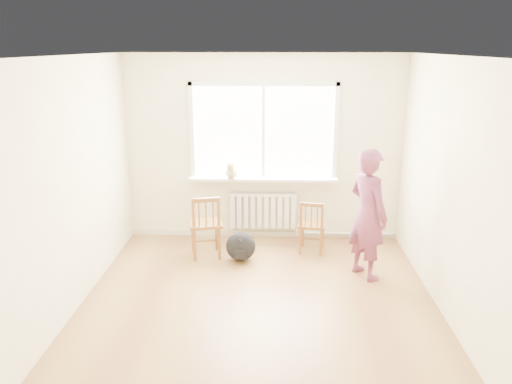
# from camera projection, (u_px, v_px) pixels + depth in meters

# --- Properties ---
(floor) EXTENTS (4.50, 4.50, 0.00)m
(floor) POSITION_uv_depth(u_px,v_px,m) (258.00, 311.00, 5.46)
(floor) COLOR olive
(floor) RESTS_ON ground
(ceiling) EXTENTS (4.50, 4.50, 0.00)m
(ceiling) POSITION_uv_depth(u_px,v_px,m) (258.00, 56.00, 4.69)
(ceiling) COLOR white
(ceiling) RESTS_ON back_wall
(back_wall) EXTENTS (4.00, 0.01, 2.70)m
(back_wall) POSITION_uv_depth(u_px,v_px,m) (263.00, 149.00, 7.23)
(back_wall) COLOR #F3EAC2
(back_wall) RESTS_ON ground
(window) EXTENTS (2.12, 0.05, 1.42)m
(window) POSITION_uv_depth(u_px,v_px,m) (263.00, 128.00, 7.12)
(window) COLOR white
(window) RESTS_ON back_wall
(windowsill) EXTENTS (2.15, 0.22, 0.04)m
(windowsill) POSITION_uv_depth(u_px,v_px,m) (263.00, 179.00, 7.25)
(windowsill) COLOR white
(windowsill) RESTS_ON back_wall
(radiator) EXTENTS (1.00, 0.12, 0.55)m
(radiator) POSITION_uv_depth(u_px,v_px,m) (263.00, 210.00, 7.40)
(radiator) COLOR white
(radiator) RESTS_ON back_wall
(heating_pipe) EXTENTS (1.40, 0.04, 0.04)m
(heating_pipe) POSITION_uv_depth(u_px,v_px,m) (346.00, 233.00, 7.49)
(heating_pipe) COLOR silver
(heating_pipe) RESTS_ON back_wall
(baseboard) EXTENTS (4.00, 0.03, 0.08)m
(baseboard) POSITION_uv_depth(u_px,v_px,m) (263.00, 234.00, 7.59)
(baseboard) COLOR beige
(baseboard) RESTS_ON ground
(chair_left) EXTENTS (0.52, 0.50, 0.88)m
(chair_left) POSITION_uv_depth(u_px,v_px,m) (206.00, 226.00, 6.74)
(chair_left) COLOR olive
(chair_left) RESTS_ON floor
(chair_right) EXTENTS (0.43, 0.42, 0.76)m
(chair_right) POSITION_uv_depth(u_px,v_px,m) (312.00, 227.00, 6.90)
(chair_right) COLOR olive
(chair_right) RESTS_ON floor
(person) EXTENTS (0.65, 0.71, 1.63)m
(person) POSITION_uv_depth(u_px,v_px,m) (368.00, 214.00, 6.08)
(person) COLOR #D1455D
(person) RESTS_ON floor
(cat) EXTENTS (0.20, 0.44, 0.29)m
(cat) POSITION_uv_depth(u_px,v_px,m) (232.00, 171.00, 7.14)
(cat) COLOR beige
(cat) RESTS_ON windowsill
(backpack) EXTENTS (0.48, 0.41, 0.40)m
(backpack) POSITION_uv_depth(u_px,v_px,m) (241.00, 246.00, 6.70)
(backpack) COLOR black
(backpack) RESTS_ON floor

